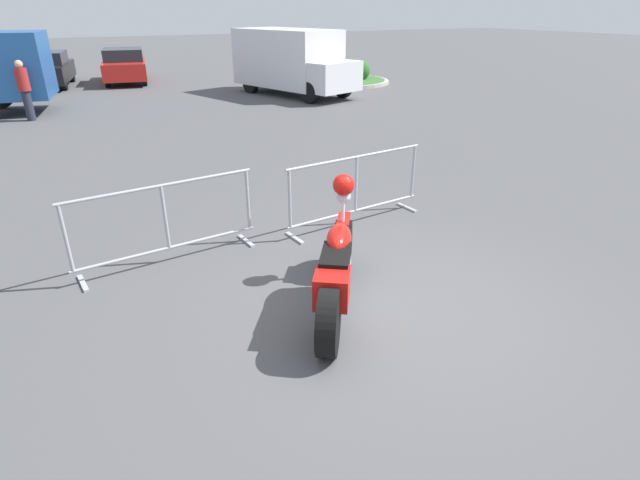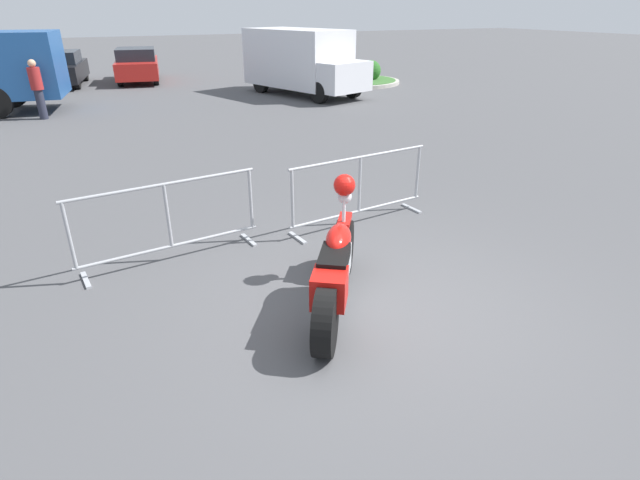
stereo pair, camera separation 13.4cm
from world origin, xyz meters
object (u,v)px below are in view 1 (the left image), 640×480
(crowd_barrier_near, at_px, (166,223))
(pedestrian, at_px, (24,88))
(parked_car_red, at_px, (125,65))
(crowd_barrier_far, at_px, (356,189))
(motorcycle, at_px, (337,266))
(parked_car_black, at_px, (47,69))
(delivery_van, at_px, (291,60))

(crowd_barrier_near, relative_size, pedestrian, 1.43)
(parked_car_red, relative_size, pedestrian, 2.61)
(crowd_barrier_far, height_order, pedestrian, pedestrian)
(motorcycle, relative_size, crowd_barrier_near, 0.84)
(crowd_barrier_near, xyz_separation_m, parked_car_black, (-1.01, 18.35, 0.15))
(motorcycle, bearing_deg, pedestrian, 47.94)
(crowd_barrier_far, distance_m, parked_car_red, 18.23)
(motorcycle, bearing_deg, delivery_van, 11.93)
(motorcycle, bearing_deg, crowd_barrier_far, -1.48)
(parked_car_red, bearing_deg, delivery_van, -132.34)
(crowd_barrier_near, bearing_deg, parked_car_black, 93.15)
(motorcycle, height_order, delivery_van, delivery_van)
(crowd_barrier_near, bearing_deg, crowd_barrier_far, 0.00)
(parked_car_red, bearing_deg, crowd_barrier_far, -168.29)
(motorcycle, distance_m, delivery_van, 14.90)
(motorcycle, distance_m, pedestrian, 13.30)
(motorcycle, height_order, crowd_barrier_near, motorcycle)
(parked_car_black, bearing_deg, motorcycle, -163.93)
(delivery_van, distance_m, pedestrian, 8.85)
(motorcycle, xyz_separation_m, delivery_van, (5.72, 13.75, 0.74))
(pedestrian, bearing_deg, crowd_barrier_far, 68.31)
(crowd_barrier_far, distance_m, parked_car_black, 18.75)
(parked_car_black, bearing_deg, crowd_barrier_near, -167.58)
(crowd_barrier_near, distance_m, crowd_barrier_far, 2.83)
(crowd_barrier_far, bearing_deg, parked_car_red, 92.44)
(delivery_van, xyz_separation_m, parked_car_red, (-5.08, 6.41, -0.52))
(crowd_barrier_near, height_order, parked_car_black, parked_car_black)
(motorcycle, height_order, crowd_barrier_far, motorcycle)
(crowd_barrier_near, distance_m, delivery_van, 13.80)
(crowd_barrier_near, relative_size, parked_car_black, 0.56)
(crowd_barrier_far, height_order, parked_car_red, parked_car_red)
(crowd_barrier_near, xyz_separation_m, delivery_van, (7.13, 11.80, 0.68))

